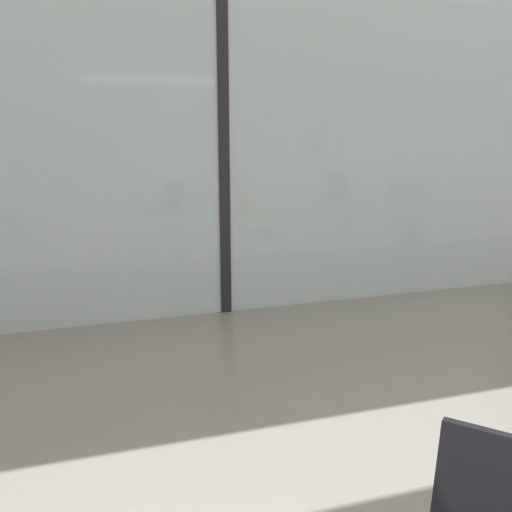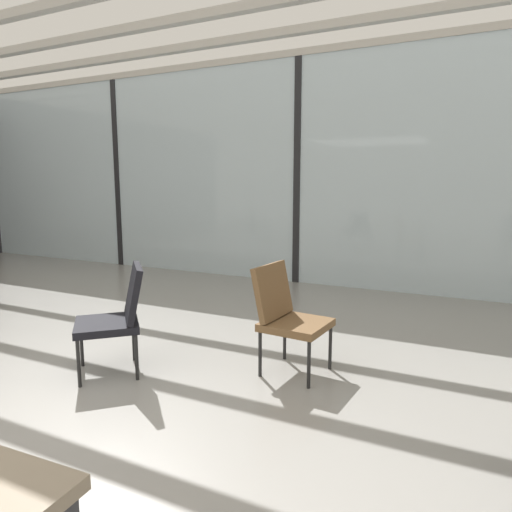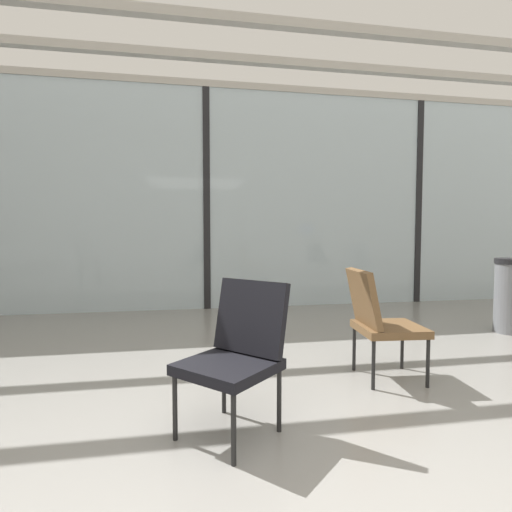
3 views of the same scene
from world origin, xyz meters
The scene contains 7 objects.
glass_curtain_wall centered at (0.00, 5.20, 1.66)m, with size 14.00×0.08×3.31m, color silver.
window_mullion_1 centered at (0.00, 5.20, 1.66)m, with size 0.10×0.12×3.31m, color black.
window_mullion_2 centered at (3.50, 5.20, 1.66)m, with size 0.10×0.12×3.31m, color black.
parked_airplane centered at (0.86, 11.15, 2.03)m, with size 12.57×4.06×4.06m.
lounge_chair_0 centered at (1.15, 1.96, 0.49)m, with size 0.56×0.52×0.87m.
lounge_chair_2 centered at (-0.05, 1.35, 0.49)m, with size 0.71×0.71×0.87m.
trash_bin centered at (3.38, 3.06, 0.43)m, with size 0.38×0.38×0.86m.
Camera 3 is at (-0.35, -0.92, 1.16)m, focal length 28.09 mm.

